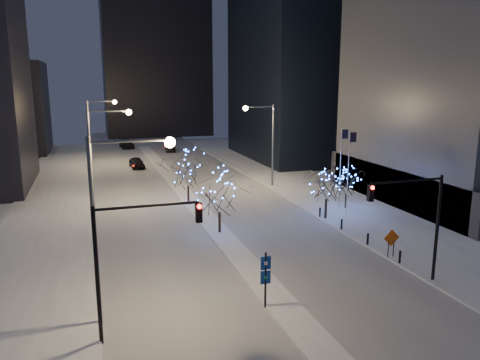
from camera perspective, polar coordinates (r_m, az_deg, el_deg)
name	(u,v)px	position (r m, az deg, el deg)	size (l,w,h in m)	color
ground	(289,313)	(27.16, 5.95, -15.84)	(160.00, 160.00, 0.00)	white
road	(176,184)	(59.13, -7.81, -0.49)	(20.00, 130.00, 0.02)	silver
median	(184,192)	(54.32, -6.88, -1.50)	(2.00, 80.00, 0.15)	white
east_sidewalk	(343,203)	(50.34, 12.45, -2.78)	(10.00, 90.00, 0.15)	white
west_sidewalk	(46,230)	(43.94, -22.53, -5.60)	(8.00, 90.00, 0.15)	white
horizon_block	(155,45)	(115.32, -10.30, 15.93)	(24.00, 14.00, 42.00)	black
street_lamp_w_near	(114,204)	(24.70, -15.07, -2.85)	(4.40, 0.56, 10.00)	#595E66
street_lamp_w_mid	(100,143)	(49.30, -16.65, 4.30)	(4.40, 0.56, 10.00)	#595E66
street_lamp_w_far	(96,123)	(74.17, -17.18, 6.68)	(4.40, 0.56, 10.00)	#595E66
street_lamp_east	(266,134)	(55.97, 3.18, 5.59)	(3.90, 0.56, 10.00)	#595E66
traffic_signal_west	(129,248)	(23.32, -13.33, -8.12)	(5.26, 0.43, 7.00)	black
traffic_signal_east	(418,212)	(30.69, 20.87, -3.72)	(5.26, 0.43, 7.00)	black
flagpoles	(345,164)	(46.22, 12.67, 1.90)	(1.35, 2.60, 8.00)	silver
bollards	(354,231)	(39.59, 13.73, -6.10)	(0.16, 12.16, 0.90)	black
car_near	(137,163)	(71.03, -12.48, 2.07)	(1.85, 4.61, 1.57)	black
car_mid	(170,147)	(87.00, -8.52, 4.00)	(1.69, 4.84, 1.60)	black
car_far	(127,144)	(92.89, -13.66, 4.31)	(2.28, 5.61, 1.63)	black
holiday_tree_median_near	(219,193)	(38.83, -2.54, -1.65)	(4.72, 4.72, 5.32)	black
holiday_tree_median_far	(188,169)	(48.54, -6.39, 1.28)	(5.58, 5.58, 5.63)	black
holiday_tree_plaza_near	(327,185)	(43.56, 10.53, -0.55)	(4.49, 4.49, 4.88)	black
holiday_tree_plaza_far	(347,181)	(47.67, 12.90, -0.15)	(4.52, 4.52, 4.32)	black
wayfinding_sign	(266,274)	(26.76, 3.13, -11.39)	(0.59, 0.11, 3.32)	black
construction_sign	(391,240)	(35.63, 17.98, -7.02)	(1.27, 0.07, 2.09)	black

